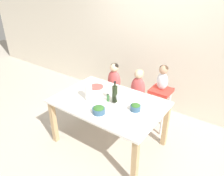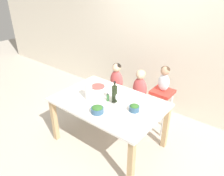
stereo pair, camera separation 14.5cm
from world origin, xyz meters
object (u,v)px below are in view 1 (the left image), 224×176
Objects in this scene: wine_glass_near at (119,97)px; salad_bowl_small at (135,107)px; chair_far_left at (114,94)px; paper_towel_roll at (88,92)px; person_baby_right at (163,76)px; dinner_plate_back_right at (148,103)px; person_child_center at (138,84)px; wine_bottle at (115,94)px; chair_right_highchair at (160,100)px; dinner_plate_front_right at (119,121)px; chair_far_center at (137,102)px; dinner_plate_front_left at (72,99)px; dinner_plate_back_left at (96,87)px; person_child_left at (114,77)px; salad_bowl_large at (99,110)px.

wine_glass_near is 0.26m from salad_bowl_small.
paper_towel_roll is (0.17, -0.88, 0.50)m from chair_far_left.
person_baby_right is 0.54m from dinner_plate_back_right.
wine_glass_near is at bearing -80.70° from person_child_center.
person_baby_right reaches higher than wine_bottle.
dinner_plate_front_right is (-0.08, -1.06, 0.18)m from chair_right_highchair.
chair_far_center is 0.86m from wine_bottle.
person_child_center reaches higher than chair_far_left.
person_child_center is at bearing 63.22° from dinner_plate_front_left.
chair_far_left is 2.02× the size of dinner_plate_front_left.
dinner_plate_front_right is (0.80, -0.54, 0.00)m from dinner_plate_back_left.
chair_far_left is at bearing 127.56° from dinner_plate_front_right.
chair_far_left is 1.00m from wine_bottle.
person_child_left is 2.37× the size of dinner_plate_front_left.
chair_right_highchair is 1.18m from paper_towel_roll.
wine_glass_near is (0.45, 0.09, 0.01)m from paper_towel_roll.
dinner_plate_front_right is at bearing -34.18° from dinner_plate_back_left.
chair_far_left is 0.85× the size of person_child_center.
dinner_plate_back_left is 0.91m from dinner_plate_back_right.
dinner_plate_front_left reaches higher than chair_far_left.
wine_bottle is (0.50, -0.71, 0.50)m from chair_far_left.
salad_bowl_small is 0.62× the size of dinner_plate_back_left.
wine_glass_near is at bearing 67.42° from salad_bowl_large.
chair_far_center is 2.02× the size of dinner_plate_back_right.
salad_bowl_small is at bearing -40.70° from chair_far_left.
chair_far_center is 2.67× the size of salad_bowl_large.
dinner_plate_back_left is (-0.48, -0.51, 0.03)m from person_child_center.
person_child_center is 0.65m from dinner_plate_back_right.
person_baby_right reaches higher than wine_glass_near.
person_baby_right reaches higher than paper_towel_roll.
chair_far_left is 1.39m from dinner_plate_front_right.
dinner_plate_front_left is 1.00× the size of dinner_plate_back_left.
salad_bowl_small reaches higher than chair_far_center.
dinner_plate_back_left is at bearing -178.48° from dinner_plate_back_right.
salad_bowl_large is at bearing -48.58° from dinner_plate_back_left.
wine_bottle is 1.40× the size of dinner_plate_front_left.
chair_far_left is 2.33× the size of wine_glass_near.
chair_right_highchair is at bearing 85.54° from dinner_plate_front_right.
wine_bottle is (0.02, -0.71, 0.15)m from person_child_center.
person_child_center is at bearing 0.00° from person_child_left.
person_child_center is at bearing 69.92° from paper_towel_roll.
person_child_center is at bearing 90.00° from chair_far_center.
paper_towel_roll is (-0.73, -0.88, 0.30)m from chair_right_highchair.
paper_towel_roll is at bearing -79.22° from person_child_left.
paper_towel_roll reaches higher than salad_bowl_small.
wine_glass_near is (0.13, -0.78, 0.16)m from person_child_center.
salad_bowl_large reaches higher than dinner_plate_back_right.
person_child_center is (0.00, 0.00, 0.35)m from chair_far_center.
paper_towel_roll is 1.13× the size of dinner_plate_back_left.
person_child_center is 1.69× the size of wine_bottle.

